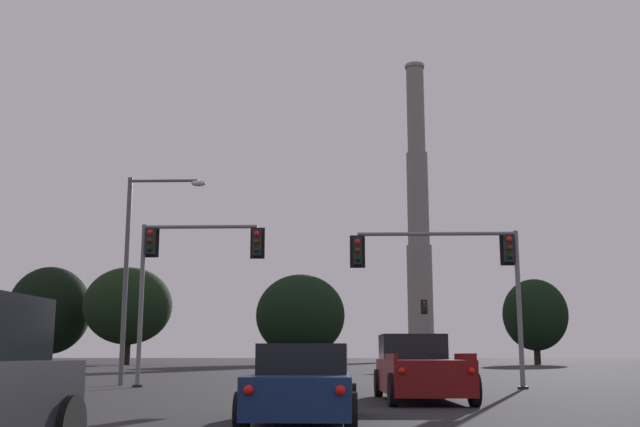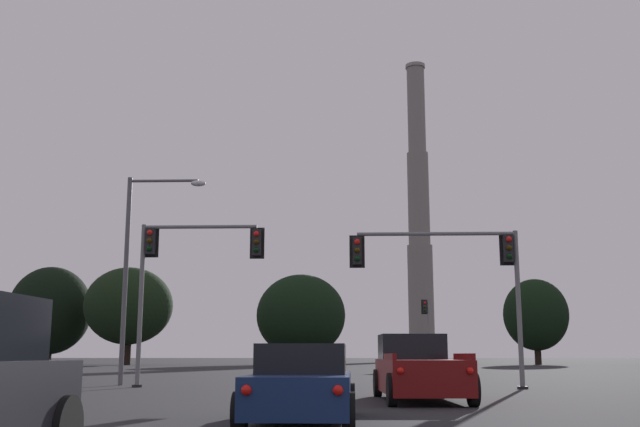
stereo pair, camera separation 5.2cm
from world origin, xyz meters
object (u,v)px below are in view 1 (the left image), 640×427
at_px(traffic_light_overhead_right, 460,266).
at_px(sedan_center_lane_second, 304,385).
at_px(traffic_light_overhead_left, 182,262).
at_px(street_lamp, 139,255).
at_px(smokestack, 419,240).
at_px(pickup_truck_right_lane_front, 419,370).
at_px(traffic_light_far_right, 427,323).

bearing_deg(traffic_light_overhead_right, sedan_center_lane_second, -110.44).
bearing_deg(traffic_light_overhead_right, traffic_light_overhead_left, 174.39).
height_order(street_lamp, smokestack, smokestack).
bearing_deg(pickup_truck_right_lane_front, traffic_light_far_right, 81.42).
bearing_deg(smokestack, pickup_truck_right_lane_front, -95.79).
bearing_deg(smokestack, sedan_center_lane_second, -96.71).
distance_m(street_lamp, smokestack, 119.15).
xyz_separation_m(pickup_truck_right_lane_front, traffic_light_overhead_left, (-8.45, 8.07, 4.02)).
xyz_separation_m(traffic_light_far_right, smokestack, (7.69, 81.19, 19.56)).
distance_m(sedan_center_lane_second, street_lamp, 19.02).
xyz_separation_m(sedan_center_lane_second, traffic_light_far_right, (7.84, 50.89, 3.26)).
relative_size(sedan_center_lane_second, smokestack, 0.08).
xyz_separation_m(traffic_light_overhead_right, smokestack, (10.41, 118.34, 18.99)).
height_order(traffic_light_far_right, smokestack, smokestack).
distance_m(pickup_truck_right_lane_front, sedan_center_lane_second, 7.29).
bearing_deg(traffic_light_overhead_left, traffic_light_far_right, 69.52).
bearing_deg(street_lamp, traffic_light_overhead_left, -39.72).
relative_size(traffic_light_overhead_right, traffic_light_overhead_left, 1.02).
xyz_separation_m(traffic_light_overhead_left, smokestack, (21.17, 117.28, 18.67)).
bearing_deg(sedan_center_lane_second, traffic_light_overhead_right, 70.15).
relative_size(sedan_center_lane_second, traffic_light_overhead_left, 0.75).
relative_size(traffic_light_far_right, smokestack, 0.10).
xyz_separation_m(pickup_truck_right_lane_front, sedan_center_lane_second, (-2.81, -6.72, -0.14)).
height_order(traffic_light_far_right, traffic_light_overhead_left, traffic_light_overhead_left).
height_order(pickup_truck_right_lane_front, street_lamp, street_lamp).
xyz_separation_m(traffic_light_far_right, street_lamp, (-15.73, -34.23, 1.43)).
height_order(pickup_truck_right_lane_front, traffic_light_far_right, traffic_light_far_right).
distance_m(pickup_truck_right_lane_front, traffic_light_overhead_left, 12.36).
bearing_deg(sedan_center_lane_second, traffic_light_far_right, 81.83).
relative_size(pickup_truck_right_lane_front, smokestack, 0.09).
height_order(pickup_truck_right_lane_front, sedan_center_lane_second, pickup_truck_right_lane_front).
height_order(pickup_truck_right_lane_front, traffic_light_overhead_right, traffic_light_overhead_right).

